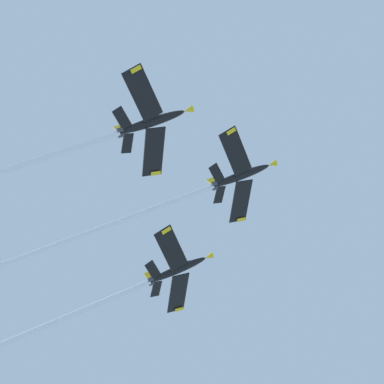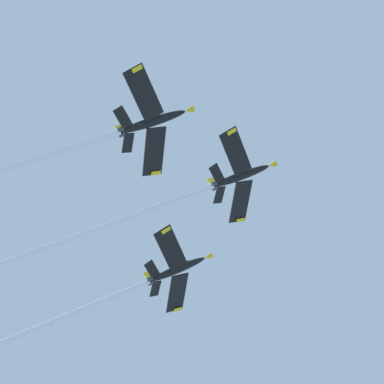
{
  "view_description": "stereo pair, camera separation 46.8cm",
  "coord_description": "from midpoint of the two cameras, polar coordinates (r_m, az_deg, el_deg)",
  "views": [
    {
      "loc": [
        -16.76,
        37.15,
        1.92
      ],
      "look_at": [
        18.79,
        -5.35,
        96.41
      ],
      "focal_mm": 56.94,
      "sensor_mm": 36.0,
      "label": 1
    },
    {
      "loc": [
        -16.4,
        37.45,
        1.92
      ],
      "look_at": [
        18.79,
        -5.35,
        96.41
      ],
      "focal_mm": 56.94,
      "sensor_mm": 36.0,
      "label": 2
    }
  ],
  "objects": [
    {
      "name": "jet_lead",
      "position": [
        108.77,
        -1.05,
        -0.51
      ],
      "size": [
        49.31,
        35.79,
        29.38
      ],
      "color": "black"
    },
    {
      "name": "jet_right_wing",
      "position": [
        98.3,
        -10.39,
        4.43
      ],
      "size": [
        44.32,
        32.55,
        27.02
      ],
      "color": "black"
    },
    {
      "name": "jet_left_wing",
      "position": [
        113.55,
        -6.18,
        -9.13
      ],
      "size": [
        39.65,
        30.76,
        26.23
      ],
      "color": "black"
    }
  ]
}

